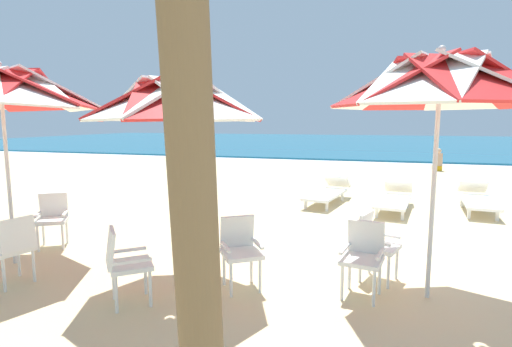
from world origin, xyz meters
TOP-DOWN VIEW (x-y plane):
  - ground_plane at (0.00, 0.00)m, footprint 80.00×80.00m
  - sea at (0.00, 30.70)m, footprint 80.00×36.00m
  - surf_foam at (0.00, 12.40)m, footprint 80.00×0.70m
  - beach_umbrella_0 at (-0.00, -2.86)m, footprint 2.32×2.32m
  - plastic_chair_0 at (-0.72, -3.01)m, footprint 0.51×0.53m
  - plastic_chair_1 at (-0.61, -2.50)m, footprint 0.58×0.56m
  - beach_umbrella_1 at (-2.93, -3.30)m, footprint 2.15×2.15m
  - plastic_chair_2 at (-2.16, -3.21)m, footprint 0.62×0.63m
  - plastic_chair_3 at (-3.23, -4.02)m, footprint 0.63×0.63m
  - beach_umbrella_2 at (-5.52, -3.39)m, footprint 2.57×2.57m
  - plastic_chair_4 at (-4.85, -3.98)m, footprint 0.56×0.54m
  - plastic_chair_5 at (-5.58, -2.60)m, footprint 0.61×0.63m
  - sun_lounger_0 at (1.61, 2.20)m, footprint 0.81×2.19m
  - sun_lounger_1 at (-0.19, 1.69)m, footprint 0.92×2.21m
  - sun_lounger_2 at (-1.73, 2.09)m, footprint 1.01×2.22m
  - beachgoer_seated at (1.83, 9.98)m, footprint 0.30×0.93m

SIDE VIEW (x-z plane):
  - ground_plane at x=0.00m, z-range 0.00..0.00m
  - surf_foam at x=0.00m, z-range 0.00..0.01m
  - sea at x=0.00m, z-range 0.00..0.10m
  - sun_lounger_0 at x=1.61m, z-range -0.03..0.59m
  - sun_lounger_1 at x=-0.19m, z-range -0.03..0.59m
  - sun_lounger_2 at x=-1.73m, z-range -0.03..0.59m
  - beachgoer_seated at x=1.83m, z-range -0.17..0.75m
  - plastic_chair_0 at x=-0.72m, z-range 0.06..0.93m
  - plastic_chair_1 at x=-0.61m, z-range 0.06..0.93m
  - plastic_chair_2 at x=-2.16m, z-range 0.06..0.93m
  - plastic_chair_3 at x=-3.23m, z-range 0.06..0.93m
  - plastic_chair_4 at x=-4.85m, z-range 0.06..0.93m
  - plastic_chair_5 at x=-5.58m, z-range 0.06..0.93m
  - beach_umbrella_1 at x=-2.93m, z-range 0.93..3.55m
  - beach_umbrella_0 at x=0.00m, z-range 1.00..3.82m
  - beach_umbrella_2 at x=-5.52m, z-range 1.02..3.84m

